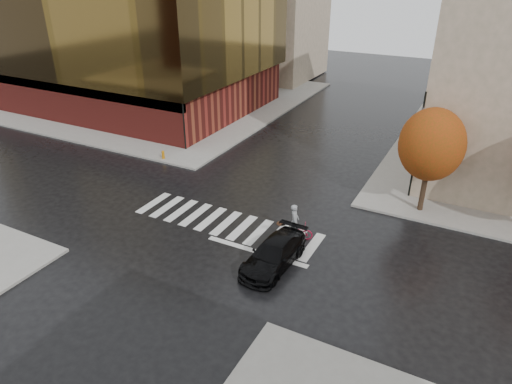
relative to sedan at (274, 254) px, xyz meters
The scene contains 11 objects.
ground 4.85m from the sedan, 155.37° to the left, with size 120.00×120.00×0.00m, color black.
sidewalk_nw 34.24m from the sedan, 137.79° to the left, with size 30.00×30.00×0.15m, color gray.
crosswalk 5.07m from the sedan, 150.18° to the left, with size 12.00×3.00×0.01m, color silver.
office_glass 33.94m from the sedan, 142.83° to the left, with size 27.00×19.00×16.00m.
tree_ne_a 11.59m from the sedan, 59.03° to the left, with size 3.80×3.80×6.50m.
sedan is the anchor object (origin of this frame).
cyclist 2.86m from the sedan, 90.62° to the left, with size 2.00×1.25×2.15m.
traffic_light_nw 17.66m from the sedan, 140.54° to the left, with size 0.19×0.17×7.13m.
traffic_light_ne 12.41m from the sedan, 67.13° to the left, with size 0.16×0.19×6.96m.
fire_hydrant 16.14m from the sedan, 148.22° to the left, with size 0.24×0.24×0.67m.
manhole 4.29m from the sedan, 109.26° to the left, with size 0.59×0.59×0.01m, color #462919.
Camera 1 is at (12.53, -19.48, 14.04)m, focal length 32.00 mm.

